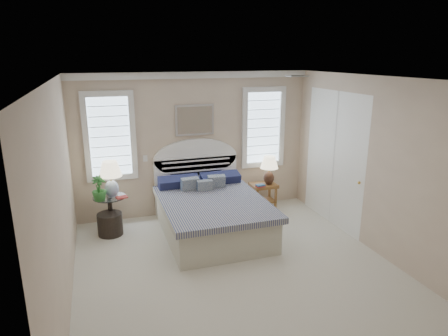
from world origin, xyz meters
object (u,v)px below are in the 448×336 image
Objects in this scene: nightstand_right at (263,191)px; floor_pot at (110,224)px; lamp_right at (269,167)px; lamp_left at (111,175)px; bed at (211,211)px; side_table_left at (110,210)px.

floor_pot is at bearing -174.66° from nightstand_right.
nightstand_right reaches higher than floor_pot.
nightstand_right is 0.93× the size of lamp_right.
floor_pot is at bearing -114.49° from lamp_left.
bed is 1.75m from side_table_left.
nightstand_right is 0.50m from lamp_right.
bed is 1.61m from lamp_right.
lamp_right is (3.07, 0.24, 0.69)m from floor_pot.
nightstand_right is 1.26× the size of floor_pot.
lamp_right reaches higher than side_table_left.
bed is at bearing -20.08° from lamp_left.
lamp_right is (0.09, -0.04, 0.49)m from nightstand_right.
lamp_left is at bearing -177.88° from nightstand_right.
floor_pot is at bearing -175.51° from lamp_right.
bed is at bearing -151.97° from nightstand_right.
side_table_left is 1.19× the size of nightstand_right.
side_table_left is at bearing 81.03° from floor_pot.
nightstand_right is 2.97m from lamp_left.
lamp_right reaches higher than nightstand_right.
lamp_right is at bearing 1.18° from side_table_left.
lamp_left reaches higher than floor_pot.
side_table_left is at bearing -178.06° from nightstand_right.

